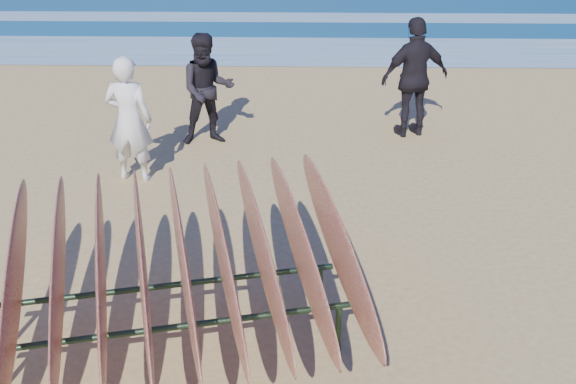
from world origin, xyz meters
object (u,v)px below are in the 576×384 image
Objects in this scene: person_dark_b at (415,78)px; surfboard_rack at (163,265)px; person_dark_a at (207,89)px; person_white at (129,120)px.

surfboard_rack is at bearing 44.39° from person_dark_b.
person_dark_a reaches higher than surfboard_rack.
person_dark_b reaches higher than surfboard_rack.
person_dark_b reaches higher than person_white.
person_dark_b is (2.89, 5.53, 0.01)m from surfboard_rack.
surfboard_rack is 2.02× the size of person_dark_b.
surfboard_rack is 3.91m from person_white.
person_dark_a is 3.18m from person_dark_b.
person_white reaches higher than surfboard_rack.
person_dark_a is at bearing 79.07° from surfboard_rack.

